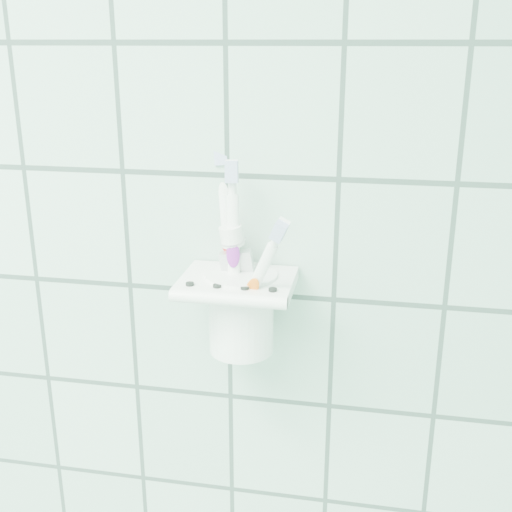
{
  "coord_description": "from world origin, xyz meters",
  "views": [
    {
      "loc": [
        0.78,
        0.51,
        1.54
      ],
      "look_at": [
        0.67,
        1.1,
        1.33
      ],
      "focal_mm": 45.0,
      "sensor_mm": 36.0,
      "label": 1
    }
  ],
  "objects_px": {
    "cup": "(241,309)",
    "toothbrush_pink": "(235,246)",
    "holder_bracket": "(238,284)",
    "toothbrush_blue": "(234,258)",
    "toothbrush_orange": "(226,265)",
    "toothpaste_tube": "(250,272)"
  },
  "relations": [
    {
      "from": "cup",
      "to": "toothbrush_pink",
      "type": "xyz_separation_m",
      "value": [
        -0.01,
        0.01,
        0.07
      ]
    },
    {
      "from": "holder_bracket",
      "to": "toothbrush_blue",
      "type": "bearing_deg",
      "value": -120.24
    },
    {
      "from": "toothbrush_blue",
      "to": "toothbrush_orange",
      "type": "relative_size",
      "value": 1.15
    },
    {
      "from": "toothbrush_blue",
      "to": "toothbrush_orange",
      "type": "xyz_separation_m",
      "value": [
        -0.01,
        0.01,
        -0.01
      ]
    },
    {
      "from": "holder_bracket",
      "to": "toothbrush_pink",
      "type": "height_order",
      "value": "toothbrush_pink"
    },
    {
      "from": "toothpaste_tube",
      "to": "toothbrush_pink",
      "type": "bearing_deg",
      "value": -155.95
    },
    {
      "from": "toothbrush_pink",
      "to": "toothpaste_tube",
      "type": "height_order",
      "value": "toothbrush_pink"
    },
    {
      "from": "toothbrush_orange",
      "to": "toothbrush_blue",
      "type": "bearing_deg",
      "value": -23.15
    },
    {
      "from": "toothpaste_tube",
      "to": "toothbrush_orange",
      "type": "bearing_deg",
      "value": -140.21
    },
    {
      "from": "toothbrush_pink",
      "to": "toothbrush_orange",
      "type": "bearing_deg",
      "value": -124.2
    },
    {
      "from": "cup",
      "to": "toothpaste_tube",
      "type": "relative_size",
      "value": 0.65
    },
    {
      "from": "toothpaste_tube",
      "to": "holder_bracket",
      "type": "bearing_deg",
      "value": -116.21
    },
    {
      "from": "holder_bracket",
      "to": "toothbrush_blue",
      "type": "xyz_separation_m",
      "value": [
        -0.0,
        -0.0,
        0.03
      ]
    },
    {
      "from": "toothbrush_blue",
      "to": "cup",
      "type": "bearing_deg",
      "value": 50.9
    },
    {
      "from": "toothbrush_orange",
      "to": "toothpaste_tube",
      "type": "xyz_separation_m",
      "value": [
        0.02,
        0.02,
        -0.01
      ]
    },
    {
      "from": "toothbrush_blue",
      "to": "toothpaste_tube",
      "type": "relative_size",
      "value": 1.45
    },
    {
      "from": "holder_bracket",
      "to": "toothpaste_tube",
      "type": "height_order",
      "value": "toothpaste_tube"
    },
    {
      "from": "toothbrush_pink",
      "to": "toothbrush_orange",
      "type": "distance_m",
      "value": 0.02
    },
    {
      "from": "toothbrush_pink",
      "to": "toothbrush_blue",
      "type": "height_order",
      "value": "toothbrush_pink"
    },
    {
      "from": "toothbrush_pink",
      "to": "toothbrush_blue",
      "type": "xyz_separation_m",
      "value": [
        0.0,
        -0.02,
        -0.01
      ]
    },
    {
      "from": "toothbrush_pink",
      "to": "toothpaste_tube",
      "type": "xyz_separation_m",
      "value": [
        0.02,
        0.01,
        -0.03
      ]
    },
    {
      "from": "holder_bracket",
      "to": "toothbrush_blue",
      "type": "distance_m",
      "value": 0.03
    }
  ]
}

